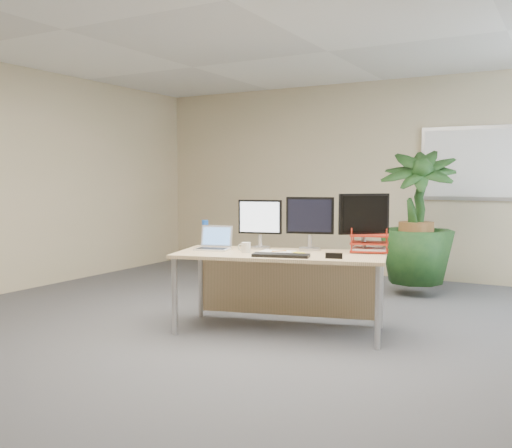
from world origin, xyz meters
The scene contains 18 objects.
floor centered at (0.00, 0.00, 0.00)m, with size 8.00×8.00×0.00m, color #4B4B50.
back_wall centered at (0.00, 4.00, 1.35)m, with size 7.00×0.04×2.70m, color #C1B188.
ceiling centered at (0.00, 0.00, 2.70)m, with size 7.00×8.00×0.02m, color silver.
whiteboard centered at (1.20, 3.97, 1.55)m, with size 1.30×0.04×0.95m.
desk centered at (0.07, 0.81, 0.56)m, with size 1.96×1.22×0.70m.
floor_plant centered at (0.76, 2.88, 0.75)m, with size 0.84×0.84×1.50m, color #133415.
monitor_left centered at (-0.21, 0.90, 0.96)m, with size 0.41×0.19×0.46m.
monitor_right centered at (0.24, 1.03, 0.98)m, with size 0.43×0.20×0.49m.
monitor_dark centered at (0.71, 1.14, 1.00)m, with size 0.37×0.35×0.52m.
laptop centered at (-0.55, 0.64, 0.76)m, with size 0.36×0.33×0.22m.
keyboard centered at (0.21, 0.49, 0.72)m, with size 0.47×0.16×0.03m, color black.
coffee_mug centered at (-0.18, 0.58, 0.75)m, with size 0.12×0.08×0.09m.
spiral_notebook centered at (0.07, 0.69, 0.71)m, with size 0.30×0.23×0.01m, color white.
orange_pen centered at (0.09, 0.70, 0.72)m, with size 0.01×0.01×0.13m, color orange.
yellow_highlighter centered at (0.26, 0.73, 0.71)m, with size 0.02×0.02×0.13m, color #F9F61A.
water_bottle centered at (-0.75, 0.78, 0.82)m, with size 0.07×0.07×0.26m.
letter_tray centered at (0.77, 1.13, 0.77)m, with size 0.38×0.32×0.15m.
stapler centered at (0.64, 0.61, 0.73)m, with size 0.14×0.04×0.05m, color black.
Camera 1 is at (2.34, -3.75, 1.36)m, focal length 40.00 mm.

